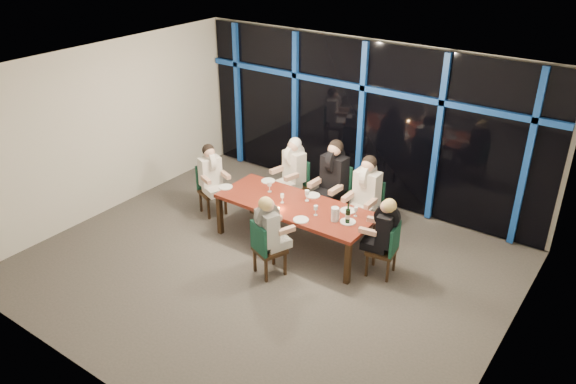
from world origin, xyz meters
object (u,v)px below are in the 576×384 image
chair_far_left (296,182)px  chair_near_mid (265,247)px  chair_end_right (387,247)px  diner_near_mid (269,224)px  diner_far_mid (333,171)px  chair_end_left (210,186)px  diner_far_left (293,164)px  chair_far_mid (335,191)px  diner_end_left (211,170)px  diner_far_right (366,186)px  dining_table (295,208)px  diner_end_right (384,226)px  wine_bottle (348,216)px  water_pitcher (335,214)px  chair_far_right (367,206)px

chair_far_left → chair_near_mid: (0.84, -2.02, -0.03)m
chair_far_left → chair_end_right: (2.31, -0.97, -0.04)m
diner_near_mid → diner_far_mid: bearing=-66.8°
chair_end_left → chair_near_mid: size_ratio=1.01×
chair_far_left → diner_near_mid: (0.86, -1.95, 0.32)m
chair_end_right → diner_far_left: diner_far_left is taller
chair_far_mid → diner_near_mid: size_ratio=1.20×
chair_far_mid → diner_end_left: (-1.94, -1.04, 0.28)m
diner_far_right → diner_end_left: 2.76m
dining_table → chair_near_mid: (0.13, -0.97, -0.18)m
diner_end_left → diner_end_right: diner_end_left is taller
diner_far_left → diner_far_mid: diner_far_mid is taller
chair_far_mid → diner_end_left: bearing=-147.9°
chair_end_left → chair_end_right: bearing=-67.5°
diner_far_mid → wine_bottle: bearing=-45.2°
diner_end_left → wine_bottle: diner_end_left is taller
diner_near_mid → chair_end_left: bearing=-3.2°
chair_far_mid → water_pitcher: size_ratio=4.76×
chair_far_mid → chair_end_right: (1.49, -0.98, -0.10)m
dining_table → chair_end_left: chair_end_left is taller
chair_far_right → diner_end_right: diner_end_right is taller
chair_end_right → water_pitcher: water_pitcher is taller
chair_far_left → diner_end_left: (-1.12, -1.02, 0.33)m
chair_far_right → diner_far_right: bearing=-90.0°
diner_far_mid → diner_end_right: 1.70m
diner_far_left → diner_far_right: bearing=9.6°
dining_table → water_pitcher: water_pitcher is taller
diner_far_right → diner_near_mid: size_ratio=1.12×
water_pitcher → diner_near_mid: bearing=-147.7°
chair_end_right → diner_far_right: size_ratio=0.90×
diner_far_left → diner_far_mid: (0.83, 0.00, 0.09)m
chair_near_mid → wine_bottle: (0.85, 0.93, 0.37)m
chair_end_left → water_pitcher: 2.72m
chair_near_mid → diner_far_left: size_ratio=0.96×
chair_near_mid → diner_end_right: size_ratio=1.05×
chair_end_left → wine_bottle: 2.91m
dining_table → chair_end_right: chair_end_right is taller
chair_far_right → wine_bottle: size_ratio=3.15×
chair_far_mid → dining_table: bearing=-92.1°
dining_table → diner_near_mid: diner_near_mid is taller
chair_near_mid → water_pitcher: bearing=-105.2°
chair_far_right → wine_bottle: bearing=-79.3°
chair_end_right → diner_far_right: diner_far_right is taller
diner_end_left → chair_far_mid: bearing=-39.8°
diner_near_mid → water_pitcher: diner_near_mid is taller
chair_end_right → diner_far_left: 2.53m
chair_near_mid → diner_end_left: (-1.96, 0.99, 0.36)m
chair_far_mid → diner_end_right: diner_end_right is taller
chair_near_mid → diner_far_mid: 2.01m
chair_far_left → diner_end_right: (2.24, -0.98, 0.31)m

